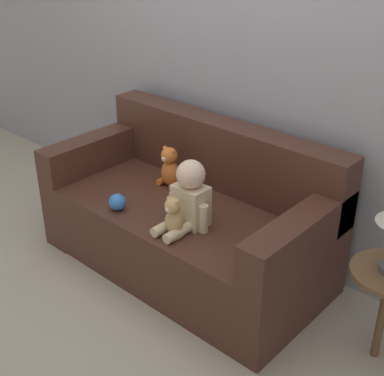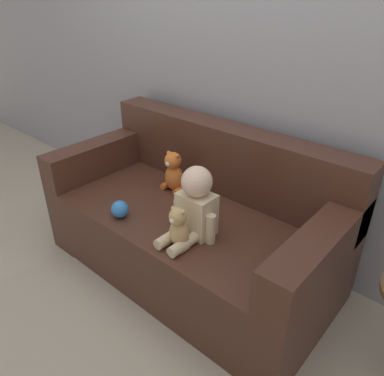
{
  "view_description": "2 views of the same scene",
  "coord_description": "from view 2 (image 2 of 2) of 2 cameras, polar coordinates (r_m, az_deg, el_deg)",
  "views": [
    {
      "loc": [
        1.84,
        -1.97,
        1.93
      ],
      "look_at": [
        0.13,
        -0.08,
        0.61
      ],
      "focal_mm": 50.0,
      "sensor_mm": 36.0,
      "label": 1
    },
    {
      "loc": [
        1.2,
        -1.34,
        1.57
      ],
      "look_at": [
        0.12,
        -0.11,
        0.66
      ],
      "focal_mm": 35.0,
      "sensor_mm": 36.0,
      "label": 2
    }
  ],
  "objects": [
    {
      "name": "toy_ball",
      "position": [
        2.07,
        -10.92,
        -3.18
      ],
      "size": [
        0.1,
        0.1,
        0.1
      ],
      "color": "#337FDB",
      "rests_on": "couch"
    },
    {
      "name": "plush_toy_side",
      "position": [
        2.26,
        -2.81,
        2.34
      ],
      "size": [
        0.15,
        0.12,
        0.25
      ],
      "color": "orange",
      "rests_on": "couch"
    },
    {
      "name": "ground_plane",
      "position": [
        2.38,
        -0.46,
        -12.1
      ],
      "size": [
        12.0,
        12.0,
        0.0
      ],
      "primitive_type": "plane",
      "color": "#B7AD99"
    },
    {
      "name": "person_baby",
      "position": [
        1.84,
        0.4,
        -2.79
      ],
      "size": [
        0.26,
        0.31,
        0.37
      ],
      "color": "beige",
      "rests_on": "couch"
    },
    {
      "name": "wall_back",
      "position": [
        2.22,
        8.8,
        21.75
      ],
      "size": [
        8.0,
        0.05,
        2.6
      ],
      "color": "#93939E",
      "rests_on": "ground_plane"
    },
    {
      "name": "teddy_bear_brown",
      "position": [
        1.79,
        -2.07,
        -6.2
      ],
      "size": [
        0.13,
        0.1,
        0.22
      ],
      "color": "tan",
      "rests_on": "couch"
    },
    {
      "name": "couch",
      "position": [
        2.23,
        0.39,
        -5.48
      ],
      "size": [
        1.69,
        0.84,
        0.84
      ],
      "color": "#47281E",
      "rests_on": "ground_plane"
    }
  ]
}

